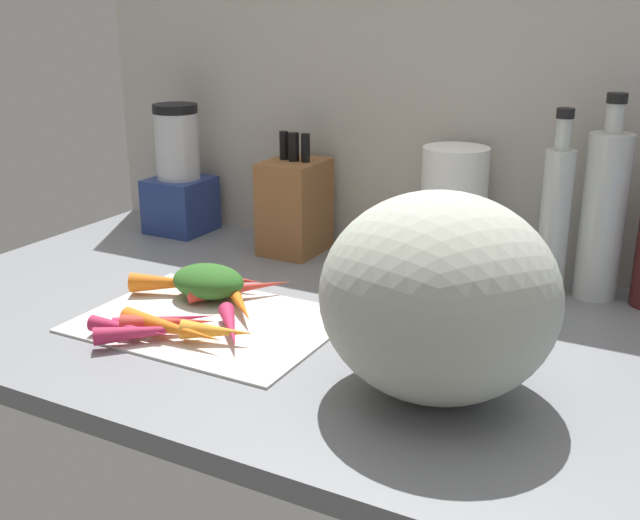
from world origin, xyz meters
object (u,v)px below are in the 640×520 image
at_px(carrot_5, 217,331).
at_px(blender_appliance, 179,178).
at_px(carrot_7, 129,329).
at_px(carrot_0, 239,289).
at_px(carrot_3, 231,327).
at_px(knife_block, 295,206).
at_px(cutting_board, 210,320).
at_px(winter_squash, 438,297).
at_px(carrot_2, 239,301).
at_px(carrot_4, 222,279).
at_px(carrot_11, 154,331).
at_px(paper_towel_roll, 453,212).
at_px(carrot_1, 165,320).
at_px(carrot_10, 173,283).
at_px(carrot_8, 168,323).
at_px(bottle_0, 555,218).
at_px(bottle_1, 603,214).
at_px(carrot_9, 173,328).
at_px(carrot_6, 219,285).

distance_m(carrot_5, blender_appliance, 0.62).
bearing_deg(carrot_7, carrot_0, 76.20).
height_order(carrot_3, blender_appliance, blender_appliance).
bearing_deg(knife_block, cutting_board, -80.21).
bearing_deg(winter_squash, carrot_7, -171.52).
relative_size(carrot_2, carrot_4, 1.15).
bearing_deg(carrot_11, winter_squash, 8.02).
bearing_deg(carrot_2, paper_towel_roll, 55.77).
height_order(carrot_5, carrot_11, carrot_5).
height_order(carrot_1, carrot_10, carrot_10).
height_order(carrot_3, carrot_10, carrot_10).
relative_size(carrot_1, carrot_11, 0.92).
bearing_deg(carrot_8, bottle_0, 44.63).
bearing_deg(bottle_1, carrot_11, -136.32).
height_order(carrot_2, carrot_9, carrot_9).
height_order(carrot_1, carrot_7, carrot_7).
bearing_deg(carrot_5, paper_towel_roll, 67.08).
bearing_deg(bottle_0, carrot_1, -137.37).
bearing_deg(carrot_1, knife_block, 93.21).
height_order(winter_squash, knife_block, winter_squash).
xyz_separation_m(carrot_11, knife_block, (-0.04, 0.48, 0.07)).
xyz_separation_m(carrot_5, carrot_7, (-0.12, -0.05, -0.00)).
bearing_deg(carrot_9, carrot_10, 128.15).
bearing_deg(winter_squash, carrot_0, 159.96).
relative_size(bottle_0, bottle_1, 0.93).
bearing_deg(carrot_0, bottle_1, 30.57).
relative_size(carrot_3, carrot_10, 0.92).
height_order(carrot_4, carrot_6, same).
bearing_deg(bottle_1, carrot_1, -139.89).
height_order(carrot_4, carrot_7, carrot_4).
relative_size(carrot_10, bottle_0, 0.46).
relative_size(carrot_3, bottle_1, 0.40).
height_order(carrot_9, carrot_10, carrot_10).
bearing_deg(carrot_9, carrot_8, 142.41).
distance_m(carrot_2, carrot_8, 0.13).
xyz_separation_m(knife_block, blender_appliance, (-0.29, 0.01, 0.02)).
bearing_deg(paper_towel_roll, carrot_8, -120.59).
distance_m(cutting_board, bottle_0, 0.59).
bearing_deg(carrot_11, bottle_1, 43.68).
bearing_deg(cutting_board, knife_block, 99.79).
relative_size(cutting_board, knife_block, 1.63).
height_order(carrot_10, winter_squash, winter_squash).
bearing_deg(carrot_3, bottle_0, 48.27).
relative_size(carrot_5, bottle_0, 0.34).
bearing_deg(carrot_10, carrot_2, -4.36).
distance_m(carrot_10, blender_appliance, 0.41).
distance_m(carrot_5, knife_block, 0.47).
height_order(blender_appliance, bottle_1, bottle_1).
xyz_separation_m(carrot_7, carrot_10, (-0.06, 0.18, 0.00)).
bearing_deg(winter_squash, carrot_8, -176.41).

